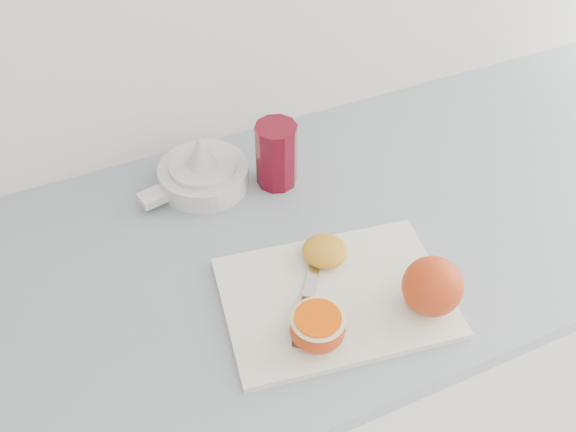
{
  "coord_description": "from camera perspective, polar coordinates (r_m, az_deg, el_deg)",
  "views": [
    {
      "loc": [
        -0.19,
        1.05,
        1.65
      ],
      "look_at": [
        0.09,
        1.69,
        0.96
      ],
      "focal_mm": 40.0,
      "sensor_mm": 36.0,
      "label": 1
    }
  ],
  "objects": [
    {
      "name": "whole_orange",
      "position": [
        0.93,
        12.73,
        -6.11
      ],
      "size": [
        0.09,
        0.09,
        0.09
      ],
      "color": "red",
      "rests_on": "cutting_board"
    },
    {
      "name": "cutting_board",
      "position": [
        0.96,
        4.22,
        -7.21
      ],
      "size": [
        0.36,
        0.28,
        0.01
      ],
      "primitive_type": "cube",
      "rotation": [
        0.0,
        0.0,
        -0.16
      ],
      "color": "white",
      "rests_on": "counter"
    },
    {
      "name": "red_tumbler",
      "position": [
        1.11,
        -1.04,
        5.29
      ],
      "size": [
        0.07,
        0.07,
        0.12
      ],
      "color": "maroon",
      "rests_on": "counter"
    },
    {
      "name": "paring_knife",
      "position": [
        0.93,
        1.49,
        -8.53
      ],
      "size": [
        0.12,
        0.16,
        0.01
      ],
      "color": "#48271B",
      "rests_on": "cutting_board"
    },
    {
      "name": "citrus_juicer",
      "position": [
        1.13,
        -7.62,
        3.91
      ],
      "size": [
        0.2,
        0.16,
        0.11
      ],
      "color": "white",
      "rests_on": "counter"
    },
    {
      "name": "squeezed_shell",
      "position": [
        0.99,
        3.3,
        -3.09
      ],
      "size": [
        0.07,
        0.07,
        0.03
      ],
      "color": "orange",
      "rests_on": "cutting_board"
    },
    {
      "name": "counter",
      "position": [
        1.4,
        -0.31,
        -14.81
      ],
      "size": [
        2.43,
        0.64,
        0.89
      ],
      "color": "white",
      "rests_on": "ground"
    },
    {
      "name": "half_orange",
      "position": [
        0.89,
        2.63,
        -9.89
      ],
      "size": [
        0.08,
        0.08,
        0.05
      ],
      "color": "red",
      "rests_on": "cutting_board"
    }
  ]
}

